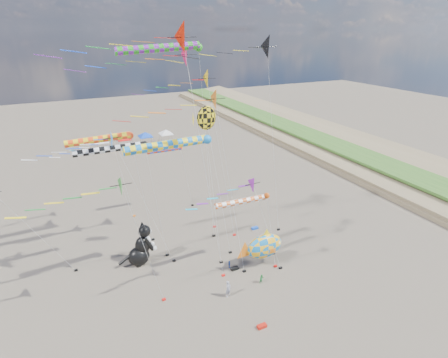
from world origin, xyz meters
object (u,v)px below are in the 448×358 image
object	(u,v)px
child_green	(262,279)
child_blue	(229,264)
fish_inflatable	(264,246)
person_adult	(228,289)
parked_car	(201,139)
cat_inflatable	(140,244)

from	to	relation	value
child_green	child_blue	distance (m)	4.38
child_green	child_blue	xyz separation A→B (m)	(-2.02, 3.89, -0.08)
fish_inflatable	person_adult	distance (m)	6.95
person_adult	parked_car	xyz separation A→B (m)	(18.18, 52.26, -0.38)
cat_inflatable	parked_car	size ratio (longest dim) A/B	1.59
cat_inflatable	parked_car	distance (m)	49.48
cat_inflatable	fish_inflatable	size ratio (longest dim) A/B	0.87
fish_inflatable	parked_car	bearing A→B (deg)	76.18
child_blue	cat_inflatable	bearing A→B (deg)	86.88
fish_inflatable	parked_car	world-z (taller)	fish_inflatable
parked_car	fish_inflatable	bearing A→B (deg)	-171.85
person_adult	child_green	xyz separation A→B (m)	(4.22, 0.28, -0.39)
child_green	child_blue	bearing A→B (deg)	108.08
child_blue	fish_inflatable	bearing A→B (deg)	-78.90
cat_inflatable	person_adult	xyz separation A→B (m)	(6.74, -9.55, -1.65)
cat_inflatable	fish_inflatable	xyz separation A→B (m)	(12.80, -6.56, -0.05)
cat_inflatable	child_green	distance (m)	14.49
child_green	parked_car	distance (m)	53.82
child_green	child_blue	size ratio (longest dim) A/B	1.17
person_adult	cat_inflatable	bearing A→B (deg)	95.59
fish_inflatable	child_green	size ratio (longest dim) A/B	5.39
cat_inflatable	fish_inflatable	bearing A→B (deg)	-28.76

